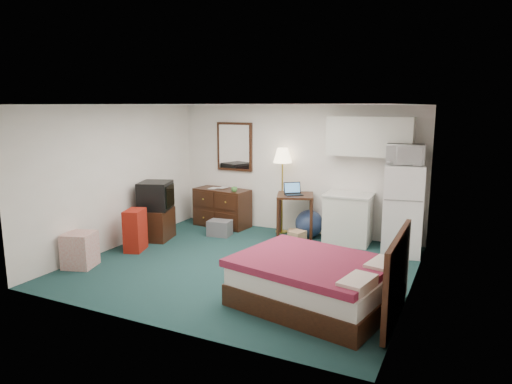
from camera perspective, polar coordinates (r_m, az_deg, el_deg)
The scene contains 25 objects.
floor at distance 7.31m, azimuth -1.53°, elevation -9.15°, with size 5.00×4.50×0.01m, color #132F2E.
ceiling at distance 6.87m, azimuth -1.63°, elevation 10.86°, with size 5.00×4.50×0.01m, color silver.
walls at distance 6.98m, azimuth -1.58°, elevation 0.55°, with size 5.01×4.51×2.50m.
mirror at distance 9.50m, azimuth -2.69°, elevation 5.68°, with size 0.80×0.06×1.00m, color white, non-canonical shape.
upper_cabinets at distance 8.37m, azimuth 14.03°, elevation 6.75°, with size 1.50×0.35×0.70m, color silver, non-canonical shape.
headboard at distance 5.59m, azimuth 17.23°, elevation -9.99°, with size 0.06×1.56×1.00m, color black, non-canonical shape.
dresser at distance 9.55m, azimuth -4.24°, elevation -1.95°, with size 1.16×0.53×0.79m, color black, non-canonical shape.
floor_lamp at distance 8.97m, azimuth 3.29°, elevation 0.16°, with size 0.36×0.36×1.68m, color gold, non-canonical shape.
desk at distance 8.68m, azimuth 4.89°, elevation -3.04°, with size 0.67×0.67×0.85m, color black, non-canonical shape.
exercise_ball at distance 8.80m, azimuth 6.65°, elevation -3.95°, with size 0.53×0.53×0.53m, color navy.
kitchen_counter at distance 8.51m, azimuth 11.41°, elevation -3.37°, with size 0.81×0.62×0.88m, color silver, non-canonical shape.
fridge at distance 8.03m, azimuth 17.81°, elevation -2.16°, with size 0.63×0.63×1.53m, color white, non-canonical shape.
bed at distance 5.89m, azimuth 7.27°, elevation -11.17°, with size 1.84×1.43×0.59m, color maroon, non-canonical shape.
tv_stand at distance 8.83m, azimuth -12.50°, elevation -3.92°, with size 0.58×0.63×0.58m, color black, non-canonical shape.
suitcase at distance 8.20m, azimuth -14.87°, elevation -4.64°, with size 0.28×0.45×0.72m, color #820603, non-canonical shape.
retail_box at distance 7.67m, azimuth -21.16°, elevation -6.76°, with size 0.44×0.44×0.55m, color silver, non-canonical shape.
file_bin at distance 8.90m, azimuth -4.56°, elevation -4.51°, with size 0.43×0.32×0.30m, color #5B5B61, non-canonical shape.
cardboard_box_a at distance 8.64m, azimuth 4.81°, elevation -5.34°, with size 0.23×0.19×0.19m, color tan, non-canonical shape.
cardboard_box_b at distance 8.27m, azimuth 5.18°, elevation -5.81°, with size 0.23×0.27×0.27m, color tan, non-canonical shape.
laptop at distance 8.51m, azimuth 4.76°, elevation 0.35°, with size 0.32×0.26×0.22m, color black, non-canonical shape.
crt_tv at distance 8.70m, azimuth -12.46°, elevation -0.43°, with size 0.56×0.60×0.52m, color black, non-canonical shape.
microwave at distance 7.92m, azimuth 18.16°, elevation 4.75°, with size 0.60×0.33×0.41m, color white.
book_a at distance 9.54m, azimuth -5.72°, elevation 1.12°, with size 0.16×0.02×0.22m, color tan.
book_b at distance 9.57m, azimuth -4.58°, elevation 1.12°, with size 0.15×0.02×0.21m, color tan.
mug at distance 9.13m, azimuth -2.73°, elevation 0.40°, with size 0.12×0.10×0.12m, color #4D9342.
Camera 1 is at (3.16, -6.10, 2.48)m, focal length 32.00 mm.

